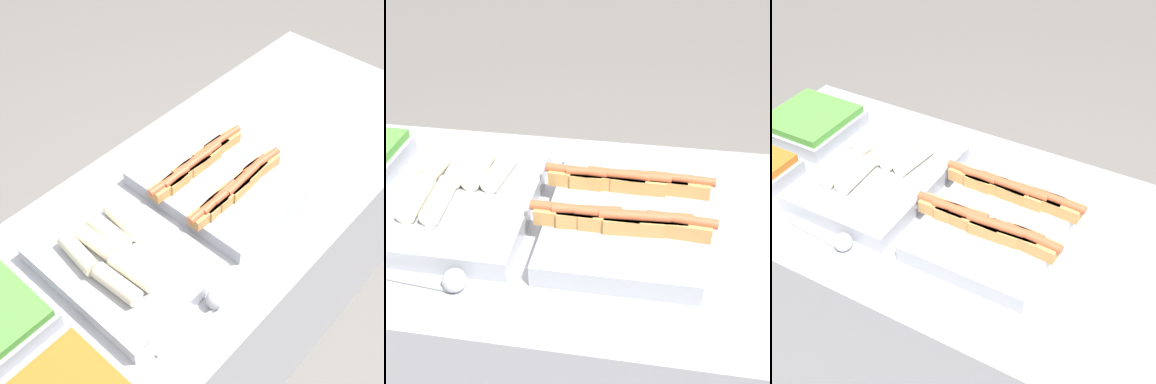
{
  "view_description": "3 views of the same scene",
  "coord_description": "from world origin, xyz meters",
  "views": [
    {
      "loc": [
        -0.93,
        -0.72,
        2.07
      ],
      "look_at": [
        -0.13,
        0.0,
        0.94
      ],
      "focal_mm": 50.0,
      "sensor_mm": 36.0,
      "label": 1
    },
    {
      "loc": [
        0.04,
        -0.99,
        1.63
      ],
      "look_at": [
        -0.13,
        0.0,
        0.94
      ],
      "focal_mm": 50.0,
      "sensor_mm": 36.0,
      "label": 2
    },
    {
      "loc": [
        0.4,
        -0.95,
        1.85
      ],
      "look_at": [
        -0.13,
        0.0,
        0.94
      ],
      "focal_mm": 50.0,
      "sensor_mm": 36.0,
      "label": 3
    }
  ],
  "objects": [
    {
      "name": "tray_wraps",
      "position": [
        -0.41,
        0.0,
        0.9
      ],
      "size": [
        0.35,
        0.46,
        0.1
      ],
      "color": "#A8AAB2",
      "rests_on": "counter"
    },
    {
      "name": "serving_spoon_near",
      "position": [
        -0.35,
        -0.27,
        0.88
      ],
      "size": [
        0.23,
        0.05,
        0.05
      ],
      "color": "#B2B5BA",
      "rests_on": "counter"
    },
    {
      "name": "tray_hotdogs",
      "position": [
        -0.02,
        0.0,
        0.9
      ],
      "size": [
        0.4,
        0.47,
        0.1
      ],
      "color": "#A8AAB2",
      "rests_on": "counter"
    },
    {
      "name": "counter",
      "position": [
        0.0,
        0.0,
        0.43
      ],
      "size": [
        1.88,
        0.77,
        0.86
      ],
      "color": "#A8AAB2",
      "rests_on": "ground_plane"
    }
  ]
}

